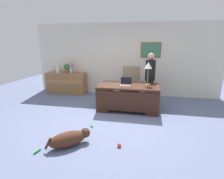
% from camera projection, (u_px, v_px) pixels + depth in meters
% --- Properties ---
extents(ground_plane, '(12.00, 12.00, 0.00)m').
position_uv_depth(ground_plane, '(111.00, 120.00, 4.74)').
color(ground_plane, slate).
extents(back_wall, '(7.00, 0.16, 2.70)m').
position_uv_depth(back_wall, '(125.00, 60.00, 6.87)').
color(back_wall, beige).
rests_on(back_wall, ground_plane).
extents(desk, '(1.79, 0.97, 0.76)m').
position_uv_depth(desk, '(128.00, 96.00, 5.39)').
color(desk, '#422316').
rests_on(desk, ground_plane).
extents(credenza, '(1.57, 0.50, 0.83)m').
position_uv_depth(credenza, '(67.00, 83.00, 7.21)').
color(credenza, olive).
rests_on(credenza, ground_plane).
extents(armchair, '(0.60, 0.59, 1.18)m').
position_uv_depth(armchair, '(131.00, 86.00, 6.26)').
color(armchair, gray).
rests_on(armchair, ground_plane).
extents(person_standing, '(0.32, 0.32, 1.66)m').
position_uv_depth(person_standing, '(150.00, 78.00, 5.88)').
color(person_standing, '#262323').
rests_on(person_standing, ground_plane).
extents(dog_lying, '(0.75, 0.71, 0.30)m').
position_uv_depth(dog_lying, '(70.00, 139.00, 3.51)').
color(dog_lying, '#472819').
rests_on(dog_lying, ground_plane).
extents(laptop, '(0.32, 0.22, 0.22)m').
position_uv_depth(laptop, '(126.00, 83.00, 5.31)').
color(laptop, '#B2B5BA').
rests_on(laptop, desk).
extents(desk_lamp, '(0.22, 0.22, 0.67)m').
position_uv_depth(desk_lamp, '(148.00, 67.00, 5.19)').
color(desk_lamp, '#9E8447').
rests_on(desk_lamp, desk).
extents(vase_with_flowers, '(0.17, 0.17, 0.39)m').
position_uv_depth(vase_with_flowers, '(71.00, 67.00, 7.00)').
color(vase_with_flowers, silver).
rests_on(vase_with_flowers, credenza).
extents(vase_empty, '(0.14, 0.14, 0.28)m').
position_uv_depth(vase_empty, '(58.00, 69.00, 7.13)').
color(vase_empty, silver).
rests_on(vase_empty, credenza).
extents(potted_plant, '(0.24, 0.24, 0.36)m').
position_uv_depth(potted_plant, '(67.00, 68.00, 7.04)').
color(potted_plant, brown).
rests_on(potted_plant, credenza).
extents(dog_toy_ball, '(0.08, 0.08, 0.08)m').
position_uv_depth(dog_toy_ball, '(119.00, 145.00, 3.49)').
color(dog_toy_ball, '#E53F33').
rests_on(dog_toy_ball, ground_plane).
extents(dog_toy_bone, '(0.11, 0.19, 0.05)m').
position_uv_depth(dog_toy_bone, '(92.00, 125.00, 4.37)').
color(dog_toy_bone, green).
rests_on(dog_toy_bone, ground_plane).
extents(dog_toy_plush, '(0.09, 0.20, 0.05)m').
position_uv_depth(dog_toy_plush, '(37.00, 151.00, 3.33)').
color(dog_toy_plush, green).
rests_on(dog_toy_plush, ground_plane).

